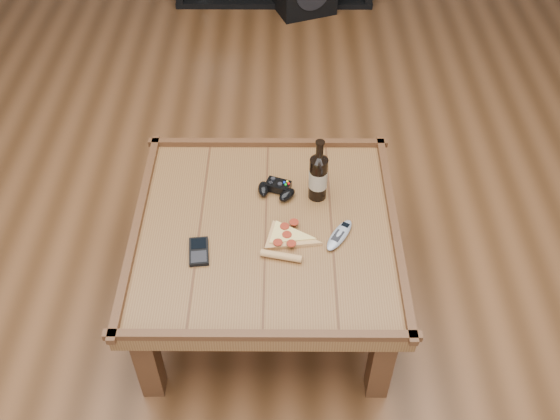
{
  "coord_description": "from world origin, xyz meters",
  "views": [
    {
      "loc": [
        0.06,
        -1.6,
        2.18
      ],
      "look_at": [
        0.05,
        0.02,
        0.52
      ],
      "focal_mm": 40.0,
      "sensor_mm": 36.0,
      "label": 1
    }
  ],
  "objects_px": {
    "pizza_slice": "(286,239)",
    "coffee_table": "(266,238)",
    "game_controller": "(276,189)",
    "smartphone": "(199,251)",
    "remote_control": "(339,235)",
    "beer_bottle": "(318,175)"
  },
  "relations": [
    {
      "from": "beer_bottle",
      "to": "coffee_table",
      "type": "bearing_deg",
      "value": -139.61
    },
    {
      "from": "smartphone",
      "to": "coffee_table",
      "type": "bearing_deg",
      "value": 21.8
    },
    {
      "from": "coffee_table",
      "to": "remote_control",
      "type": "distance_m",
      "value": 0.29
    },
    {
      "from": "beer_bottle",
      "to": "smartphone",
      "type": "height_order",
      "value": "beer_bottle"
    },
    {
      "from": "coffee_table",
      "to": "remote_control",
      "type": "xyz_separation_m",
      "value": [
        0.28,
        -0.05,
        0.07
      ]
    },
    {
      "from": "pizza_slice",
      "to": "beer_bottle",
      "type": "bearing_deg",
      "value": 74.63
    },
    {
      "from": "beer_bottle",
      "to": "remote_control",
      "type": "distance_m",
      "value": 0.25
    },
    {
      "from": "pizza_slice",
      "to": "coffee_table",
      "type": "bearing_deg",
      "value": 150.4
    },
    {
      "from": "pizza_slice",
      "to": "remote_control",
      "type": "bearing_deg",
      "value": 17.57
    },
    {
      "from": "pizza_slice",
      "to": "smartphone",
      "type": "bearing_deg",
      "value": -157.46
    },
    {
      "from": "beer_bottle",
      "to": "smartphone",
      "type": "bearing_deg",
      "value": -145.88
    },
    {
      "from": "coffee_table",
      "to": "remote_control",
      "type": "bearing_deg",
      "value": -10.08
    },
    {
      "from": "pizza_slice",
      "to": "smartphone",
      "type": "height_order",
      "value": "pizza_slice"
    },
    {
      "from": "game_controller",
      "to": "pizza_slice",
      "type": "distance_m",
      "value": 0.26
    },
    {
      "from": "coffee_table",
      "to": "game_controller",
      "type": "height_order",
      "value": "game_controller"
    },
    {
      "from": "beer_bottle",
      "to": "game_controller",
      "type": "bearing_deg",
      "value": 174.48
    },
    {
      "from": "coffee_table",
      "to": "smartphone",
      "type": "distance_m",
      "value": 0.28
    },
    {
      "from": "smartphone",
      "to": "remote_control",
      "type": "height_order",
      "value": "remote_control"
    },
    {
      "from": "game_controller",
      "to": "smartphone",
      "type": "height_order",
      "value": "game_controller"
    },
    {
      "from": "coffee_table",
      "to": "beer_bottle",
      "type": "height_order",
      "value": "beer_bottle"
    },
    {
      "from": "game_controller",
      "to": "remote_control",
      "type": "height_order",
      "value": "game_controller"
    },
    {
      "from": "coffee_table",
      "to": "game_controller",
      "type": "bearing_deg",
      "value": 78.16
    }
  ]
}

